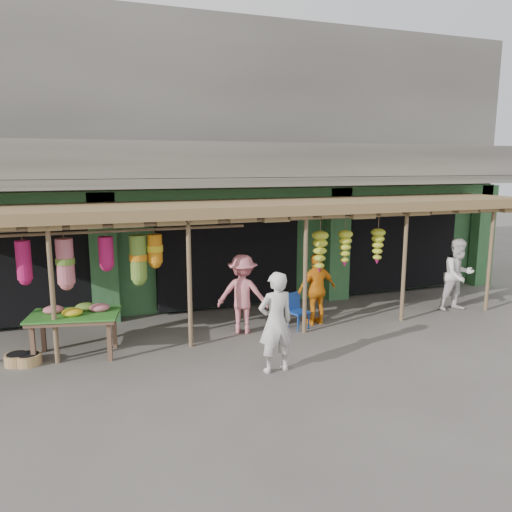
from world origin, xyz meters
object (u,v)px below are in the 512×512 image
object	(u,v)px
person_right	(458,275)
person_vendor	(317,289)
blue_chair	(296,308)
flower_table	(75,316)
person_shopper	(243,294)
person_front	(276,322)

from	to	relation	value
person_right	person_vendor	bearing A→B (deg)	177.45
blue_chair	person_vendor	bearing A→B (deg)	-9.35
flower_table	person_vendor	size ratio (longest dim) A/B	1.09
blue_chair	person_vendor	xyz separation A→B (m)	(0.53, 0.08, 0.38)
flower_table	person_right	distance (m)	8.96
flower_table	person_vendor	xyz separation A→B (m)	(5.16, 0.18, 0.03)
person_right	person_vendor	world-z (taller)	person_right
flower_table	person_shopper	size ratio (longest dim) A/B	1.04
person_front	person_vendor	world-z (taller)	person_front
flower_table	blue_chair	xyz separation A→B (m)	(4.62, 0.11, -0.35)
blue_chair	person_shopper	xyz separation A→B (m)	(-1.23, 0.11, 0.42)
flower_table	person_shopper	xyz separation A→B (m)	(3.40, 0.21, 0.07)
blue_chair	person_shopper	bearing A→B (deg)	157.32
person_front	person_shopper	size ratio (longest dim) A/B	1.05
person_front	person_vendor	xyz separation A→B (m)	(1.86, 2.14, -0.08)
blue_chair	person_right	world-z (taller)	person_right
blue_chair	person_right	size ratio (longest dim) A/B	0.44
person_front	blue_chair	bearing A→B (deg)	-128.40
flower_table	person_vendor	bearing A→B (deg)	13.65
person_right	flower_table	bearing A→B (deg)	-179.78
blue_chair	person_vendor	world-z (taller)	person_vendor
flower_table	person_right	xyz separation A→B (m)	(8.96, -0.00, 0.12)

